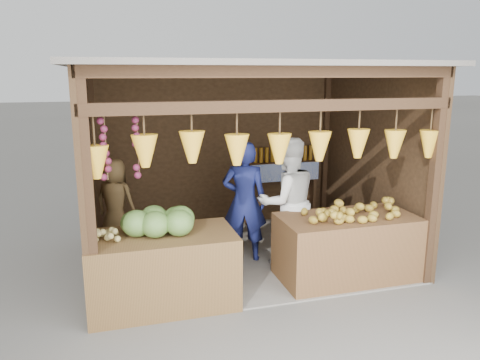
% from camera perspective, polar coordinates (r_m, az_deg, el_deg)
% --- Properties ---
extents(ground, '(80.00, 80.00, 0.00)m').
position_cam_1_polar(ground, '(6.70, 0.26, -9.27)').
color(ground, '#514F49').
rests_on(ground, ground).
extents(stall_structure, '(4.30, 3.30, 2.66)m').
position_cam_1_polar(stall_structure, '(6.21, 0.08, 4.94)').
color(stall_structure, slate).
rests_on(stall_structure, ground).
extents(back_shelf, '(1.25, 0.32, 1.32)m').
position_cam_1_polar(back_shelf, '(7.93, 4.98, 0.81)').
color(back_shelf, '#382314').
rests_on(back_shelf, ground).
extents(counter_left, '(1.60, 0.85, 0.82)m').
position_cam_1_polar(counter_left, '(5.32, -9.43, -10.72)').
color(counter_left, '#52391B').
rests_on(counter_left, ground).
extents(counter_right, '(1.69, 0.85, 0.81)m').
position_cam_1_polar(counter_right, '(6.03, 12.83, -8.03)').
color(counter_right, '#52341B').
rests_on(counter_right, ground).
extents(stool, '(0.32, 0.32, 0.30)m').
position_cam_1_polar(stool, '(6.56, -14.57, -8.77)').
color(stool, black).
rests_on(stool, ground).
extents(man_standing, '(0.71, 0.60, 1.66)m').
position_cam_1_polar(man_standing, '(6.33, 0.55, -2.64)').
color(man_standing, '#151A4E').
rests_on(man_standing, ground).
extents(woman_standing, '(0.87, 0.70, 1.72)m').
position_cam_1_polar(woman_standing, '(6.23, 5.79, -2.69)').
color(woman_standing, silver).
rests_on(woman_standing, ground).
extents(vendor_seated, '(0.67, 0.61, 1.15)m').
position_cam_1_polar(vendor_seated, '(6.33, -14.94, -2.64)').
color(vendor_seated, brown).
rests_on(vendor_seated, stool).
extents(melon_pile, '(1.00, 0.50, 0.32)m').
position_cam_1_polar(melon_pile, '(5.16, -9.92, -4.76)').
color(melon_pile, '#1E4A13').
rests_on(melon_pile, counter_left).
extents(tanfruit_pile, '(0.34, 0.40, 0.13)m').
position_cam_1_polar(tanfruit_pile, '(5.12, -16.07, -6.33)').
color(tanfruit_pile, tan).
rests_on(tanfruit_pile, counter_left).
extents(mango_pile, '(1.40, 0.64, 0.22)m').
position_cam_1_polar(mango_pile, '(5.86, 13.69, -3.37)').
color(mango_pile, '#AC6016').
rests_on(mango_pile, counter_right).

